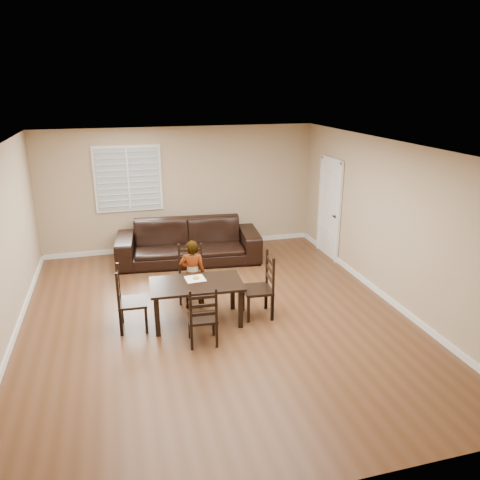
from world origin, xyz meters
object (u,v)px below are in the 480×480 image
at_px(chair_near, 191,274).
at_px(child, 193,274).
at_px(dining_table, 196,288).
at_px(chair_far, 203,321).
at_px(donut, 196,277).
at_px(chair_right, 265,288).
at_px(sofa, 188,242).
at_px(chair_left, 124,302).

relative_size(chair_near, child, 0.82).
bearing_deg(dining_table, child, 90.00).
height_order(chair_near, chair_far, chair_near).
bearing_deg(chair_far, dining_table, -89.22).
relative_size(chair_far, child, 0.77).
bearing_deg(child, donut, 100.96).
relative_size(dining_table, chair_near, 1.51).
bearing_deg(donut, dining_table, -99.40).
bearing_deg(chair_right, sofa, -159.59).
xyz_separation_m(dining_table, chair_far, (-0.04, -0.75, -0.16)).
bearing_deg(chair_far, donut, -90.30).
bearing_deg(chair_near, chair_right, -34.42).
height_order(dining_table, chair_right, chair_right).
distance_m(chair_far, chair_left, 1.33).
height_order(dining_table, donut, donut).
height_order(child, sofa, child).
height_order(chair_near, donut, chair_near).
bearing_deg(chair_right, donut, -97.38).
xyz_separation_m(chair_right, donut, (-1.07, 0.22, 0.21)).
distance_m(chair_right, donut, 1.11).
relative_size(dining_table, child, 1.23).
bearing_deg(chair_left, chair_near, -50.52).
height_order(chair_right, child, child).
distance_m(chair_right, sofa, 2.83).
bearing_deg(chair_right, dining_table, -89.02).
bearing_deg(sofa, chair_left, -112.46).
height_order(chair_far, child, child).
bearing_deg(child, chair_far, 98.02).
relative_size(chair_left, sofa, 0.34).
bearing_deg(chair_near, child, -86.03).
relative_size(dining_table, donut, 14.19).
relative_size(dining_table, sofa, 0.49).
xyz_separation_m(chair_near, chair_far, (-0.10, -1.66, -0.03)).
bearing_deg(chair_right, chair_far, -54.53).
distance_m(dining_table, chair_right, 1.10).
bearing_deg(sofa, chair_right, -68.06).
bearing_deg(dining_table, chair_far, -90.13).
xyz_separation_m(chair_left, donut, (1.12, 0.10, 0.23)).
bearing_deg(dining_table, chair_right, -0.13).
xyz_separation_m(chair_near, sofa, (0.24, 1.75, -0.01)).
bearing_deg(dining_table, chair_near, 89.28).
bearing_deg(chair_far, chair_left, -33.74).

